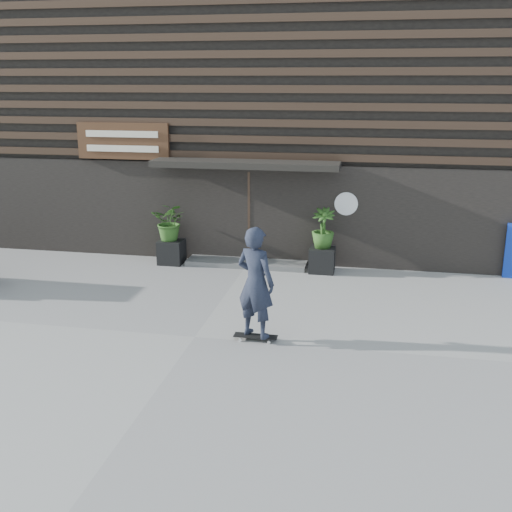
# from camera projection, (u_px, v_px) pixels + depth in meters

# --- Properties ---
(ground) EXTENTS (80.00, 80.00, 0.00)m
(ground) POSITION_uv_depth(u_px,v_px,m) (195.00, 337.00, 11.16)
(ground) COLOR gray
(ground) RESTS_ON ground
(entrance_step) EXTENTS (3.00, 0.80, 0.12)m
(entrance_step) POSITION_uv_depth(u_px,v_px,m) (247.00, 263.00, 15.49)
(entrance_step) COLOR #535350
(entrance_step) RESTS_ON ground
(planter_pot_left) EXTENTS (0.60, 0.60, 0.60)m
(planter_pot_left) POSITION_uv_depth(u_px,v_px,m) (172.00, 252.00, 15.58)
(planter_pot_left) COLOR black
(planter_pot_left) RESTS_ON ground
(bamboo_left) EXTENTS (0.86, 0.75, 0.96)m
(bamboo_left) POSITION_uv_depth(u_px,v_px,m) (170.00, 222.00, 15.37)
(bamboo_left) COLOR #2D591E
(bamboo_left) RESTS_ON planter_pot_left
(planter_pot_right) EXTENTS (0.60, 0.60, 0.60)m
(planter_pot_right) POSITION_uv_depth(u_px,v_px,m) (322.00, 260.00, 14.89)
(planter_pot_right) COLOR black
(planter_pot_right) RESTS_ON ground
(bamboo_right) EXTENTS (0.54, 0.54, 0.96)m
(bamboo_right) POSITION_uv_depth(u_px,v_px,m) (323.00, 228.00, 14.67)
(bamboo_right) COLOR #2D591E
(bamboo_right) RESTS_ON planter_pot_right
(building) EXTENTS (18.00, 11.00, 8.00)m
(building) POSITION_uv_depth(u_px,v_px,m) (281.00, 96.00, 19.47)
(building) COLOR black
(building) RESTS_ON ground
(skateboarder) EXTENTS (0.85, 0.72, 2.09)m
(skateboarder) POSITION_uv_depth(u_px,v_px,m) (256.00, 283.00, 10.72)
(skateboarder) COLOR black
(skateboarder) RESTS_ON ground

